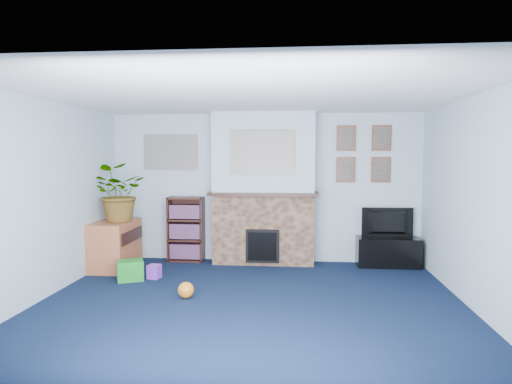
# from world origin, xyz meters

# --- Properties ---
(floor) EXTENTS (5.00, 4.50, 0.01)m
(floor) POSITION_xyz_m (0.00, 0.00, 0.00)
(floor) COLOR black
(floor) RESTS_ON ground
(ceiling) EXTENTS (5.00, 4.50, 0.01)m
(ceiling) POSITION_xyz_m (0.00, 0.00, 2.40)
(ceiling) COLOR white
(ceiling) RESTS_ON wall_back
(wall_back) EXTENTS (5.00, 0.04, 2.40)m
(wall_back) POSITION_xyz_m (0.00, 2.25, 1.20)
(wall_back) COLOR #ABBECE
(wall_back) RESTS_ON ground
(wall_front) EXTENTS (5.00, 0.04, 2.40)m
(wall_front) POSITION_xyz_m (0.00, -2.25, 1.20)
(wall_front) COLOR #ABBECE
(wall_front) RESTS_ON ground
(wall_left) EXTENTS (0.04, 4.50, 2.40)m
(wall_left) POSITION_xyz_m (-2.50, 0.00, 1.20)
(wall_left) COLOR #ABBECE
(wall_left) RESTS_ON ground
(wall_right) EXTENTS (0.04, 4.50, 2.40)m
(wall_right) POSITION_xyz_m (2.50, 0.00, 1.20)
(wall_right) COLOR #ABBECE
(wall_right) RESTS_ON ground
(chimney_breast) EXTENTS (1.72, 0.50, 2.40)m
(chimney_breast) POSITION_xyz_m (0.00, 2.05, 1.18)
(chimney_breast) COLOR brown
(chimney_breast) RESTS_ON ground
(collage_main) EXTENTS (1.00, 0.03, 0.68)m
(collage_main) POSITION_xyz_m (0.00, 1.84, 1.78)
(collage_main) COLOR gray
(collage_main) RESTS_ON chimney_breast
(collage_left) EXTENTS (0.90, 0.03, 0.58)m
(collage_left) POSITION_xyz_m (-1.55, 2.23, 1.78)
(collage_left) COLOR gray
(collage_left) RESTS_ON wall_back
(portrait_tl) EXTENTS (0.30, 0.03, 0.40)m
(portrait_tl) POSITION_xyz_m (1.30, 2.23, 2.00)
(portrait_tl) COLOR brown
(portrait_tl) RESTS_ON wall_back
(portrait_tr) EXTENTS (0.30, 0.03, 0.40)m
(portrait_tr) POSITION_xyz_m (1.85, 2.23, 2.00)
(portrait_tr) COLOR brown
(portrait_tr) RESTS_ON wall_back
(portrait_bl) EXTENTS (0.30, 0.03, 0.40)m
(portrait_bl) POSITION_xyz_m (1.30, 2.23, 1.50)
(portrait_bl) COLOR brown
(portrait_bl) RESTS_ON wall_back
(portrait_br) EXTENTS (0.30, 0.03, 0.40)m
(portrait_br) POSITION_xyz_m (1.85, 2.23, 1.50)
(portrait_br) COLOR brown
(portrait_br) RESTS_ON wall_back
(tv_stand) EXTENTS (0.96, 0.40, 0.45)m
(tv_stand) POSITION_xyz_m (1.95, 2.03, 0.23)
(tv_stand) COLOR black
(tv_stand) RESTS_ON ground
(television) EXTENTS (0.80, 0.12, 0.46)m
(television) POSITION_xyz_m (1.95, 2.05, 0.68)
(television) COLOR black
(television) RESTS_ON tv_stand
(bookshelf) EXTENTS (0.58, 0.28, 1.05)m
(bookshelf) POSITION_xyz_m (-1.27, 2.11, 0.50)
(bookshelf) COLOR black
(bookshelf) RESTS_ON ground
(sideboard) EXTENTS (0.52, 0.93, 0.72)m
(sideboard) POSITION_xyz_m (-2.24, 1.52, 0.35)
(sideboard) COLOR #AE5A37
(sideboard) RESTS_ON ground
(potted_plant) EXTENTS (0.85, 0.76, 0.88)m
(potted_plant) POSITION_xyz_m (-2.19, 1.47, 1.16)
(potted_plant) COLOR #26661E
(potted_plant) RESTS_ON sideboard
(mantel_clock) EXTENTS (0.09, 0.05, 0.13)m
(mantel_clock) POSITION_xyz_m (-0.01, 2.00, 1.22)
(mantel_clock) COLOR gold
(mantel_clock) RESTS_ON chimney_breast
(mantel_candle) EXTENTS (0.05, 0.05, 0.17)m
(mantel_candle) POSITION_xyz_m (0.34, 2.00, 1.23)
(mantel_candle) COLOR #B2BFC6
(mantel_candle) RESTS_ON chimney_breast
(mantel_teddy) EXTENTS (0.12, 0.12, 0.12)m
(mantel_teddy) POSITION_xyz_m (-0.50, 2.00, 1.22)
(mantel_teddy) COLOR gray
(mantel_teddy) RESTS_ON chimney_breast
(mantel_can) EXTENTS (0.05, 0.05, 0.11)m
(mantel_can) POSITION_xyz_m (0.69, 2.00, 1.21)
(mantel_can) COLOR purple
(mantel_can) RESTS_ON chimney_breast
(green_crate) EXTENTS (0.43, 0.40, 0.28)m
(green_crate) POSITION_xyz_m (-1.77, 0.87, 0.14)
(green_crate) COLOR #198C26
(green_crate) RESTS_ON ground
(toy_ball) EXTENTS (0.20, 0.20, 0.20)m
(toy_ball) POSITION_xyz_m (-0.80, 0.17, 0.09)
(toy_ball) COLOR orange
(toy_ball) RESTS_ON ground
(toy_block) EXTENTS (0.19, 0.19, 0.19)m
(toy_block) POSITION_xyz_m (-1.46, 1.00, 0.11)
(toy_block) COLOR purple
(toy_block) RESTS_ON ground
(toy_tube) EXTENTS (0.28, 0.13, 0.16)m
(toy_tube) POSITION_xyz_m (-1.90, 1.14, 0.07)
(toy_tube) COLOR purple
(toy_tube) RESTS_ON ground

